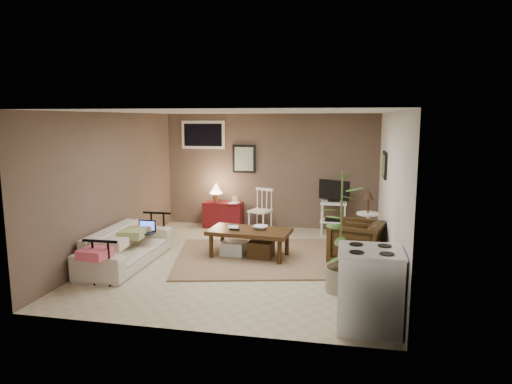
% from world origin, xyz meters
% --- Properties ---
extents(floor, '(5.00, 5.00, 0.00)m').
position_xyz_m(floor, '(0.00, 0.00, 0.00)').
color(floor, '#C1B293').
rests_on(floor, ground).
extents(art_back, '(0.50, 0.03, 0.60)m').
position_xyz_m(art_back, '(-0.55, 2.48, 1.45)').
color(art_back, black).
extents(art_right, '(0.03, 0.60, 0.45)m').
position_xyz_m(art_right, '(2.23, 1.05, 1.52)').
color(art_right, black).
extents(window, '(0.96, 0.03, 0.60)m').
position_xyz_m(window, '(-1.45, 2.48, 1.95)').
color(window, white).
extents(rug, '(3.19, 2.77, 0.03)m').
position_xyz_m(rug, '(0.24, 0.24, 0.01)').
color(rug, '#896F4F').
rests_on(rug, floor).
extents(coffee_table, '(1.40, 0.82, 0.51)m').
position_xyz_m(coffee_table, '(0.04, 0.23, 0.28)').
color(coffee_table, '#391F0F').
rests_on(coffee_table, floor).
extents(sofa, '(0.57, 1.96, 0.77)m').
position_xyz_m(sofa, '(-1.80, -0.49, 0.38)').
color(sofa, beige).
rests_on(sofa, floor).
extents(sofa_pillows, '(0.38, 1.87, 0.13)m').
position_xyz_m(sofa_pillows, '(-1.75, -0.71, 0.47)').
color(sofa_pillows, beige).
rests_on(sofa_pillows, sofa).
extents(sofa_end_rails, '(0.53, 1.96, 0.66)m').
position_xyz_m(sofa_end_rails, '(-1.69, -0.49, 0.33)').
color(sofa_end_rails, black).
rests_on(sofa_end_rails, floor).
extents(laptop, '(0.30, 0.22, 0.21)m').
position_xyz_m(laptop, '(-1.61, -0.15, 0.50)').
color(laptop, black).
rests_on(laptop, sofa).
extents(red_console, '(0.82, 0.37, 0.95)m').
position_xyz_m(red_console, '(-0.97, 2.23, 0.33)').
color(red_console, maroon).
rests_on(red_console, floor).
extents(spindle_chair, '(0.50, 0.50, 0.87)m').
position_xyz_m(spindle_chair, '(-0.12, 2.12, 0.41)').
color(spindle_chair, white).
rests_on(spindle_chair, floor).
extents(tv_stand, '(0.61, 0.42, 1.09)m').
position_xyz_m(tv_stand, '(1.36, 2.13, 0.58)').
color(tv_stand, white).
rests_on(tv_stand, floor).
extents(side_table, '(0.40, 0.40, 1.06)m').
position_xyz_m(side_table, '(1.99, 1.21, 0.66)').
color(side_table, white).
rests_on(side_table, floor).
extents(armchair, '(0.89, 0.92, 0.78)m').
position_xyz_m(armchair, '(1.78, 0.20, 0.39)').
color(armchair, '#32210E').
rests_on(armchair, floor).
extents(potted_plant, '(0.41, 0.41, 1.65)m').
position_xyz_m(potted_plant, '(1.55, -1.00, 0.88)').
color(potted_plant, gray).
rests_on(potted_plant, floor).
extents(stove, '(0.70, 0.65, 0.91)m').
position_xyz_m(stove, '(1.89, -2.03, 0.45)').
color(stove, white).
rests_on(stove, floor).
extents(bowl, '(0.24, 0.09, 0.24)m').
position_xyz_m(bowl, '(0.22, 0.30, 0.60)').
color(bowl, '#391F0F').
rests_on(bowl, coffee_table).
extents(book_table, '(0.16, 0.06, 0.22)m').
position_xyz_m(book_table, '(-0.33, 0.30, 0.59)').
color(book_table, '#391F0F').
rests_on(book_table, coffee_table).
extents(book_console, '(0.19, 0.04, 0.25)m').
position_xyz_m(book_console, '(-0.77, 2.10, 0.67)').
color(book_console, '#391F0F').
rests_on(book_console, red_console).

